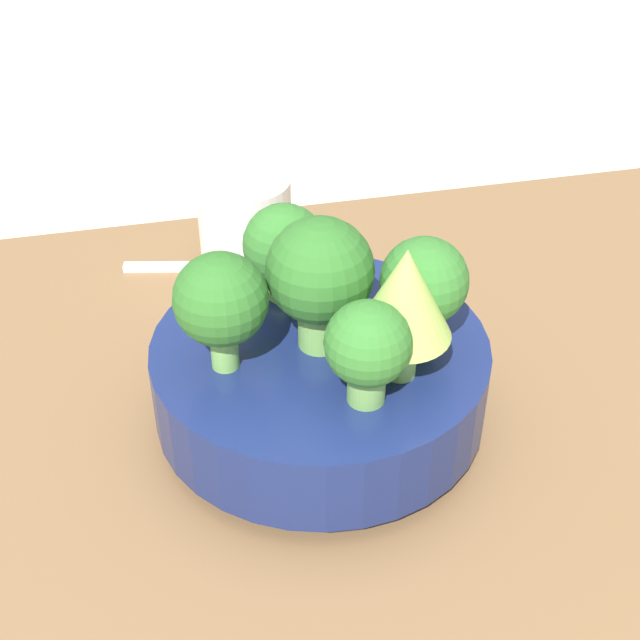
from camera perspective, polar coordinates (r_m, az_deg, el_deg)
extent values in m
plane|color=beige|center=(0.67, -0.51, -10.86)|extent=(6.00, 6.00, 0.00)
cube|color=brown|center=(0.65, -0.52, -9.48)|extent=(1.09, 0.69, 0.05)
cylinder|color=navy|center=(0.65, 0.00, -6.01)|extent=(0.11, 0.11, 0.01)
cylinder|color=navy|center=(0.63, 0.00, -3.59)|extent=(0.23, 0.23, 0.06)
cylinder|color=#6BA34C|center=(0.58, 5.20, -2.18)|extent=(0.02, 0.02, 0.03)
cone|color=#93B751|center=(0.55, 5.46, 1.73)|extent=(0.06, 0.06, 0.06)
cylinder|color=#609347|center=(0.56, 2.99, -4.09)|extent=(0.02, 0.02, 0.03)
sphere|color=#2D6B28|center=(0.54, 3.09, -1.50)|extent=(0.05, 0.05, 0.05)
cylinder|color=#7AB256|center=(0.65, -1.94, 2.47)|extent=(0.03, 0.03, 0.02)
sphere|color=#2D6B28|center=(0.64, -1.99, 4.88)|extent=(0.06, 0.06, 0.06)
cylinder|color=#609347|center=(0.60, 6.45, -0.37)|extent=(0.02, 0.02, 0.03)
sphere|color=#2D6B28|center=(0.58, 6.68, 2.50)|extent=(0.06, 0.06, 0.06)
cylinder|color=#6BA34C|center=(0.60, 0.00, -0.21)|extent=(0.03, 0.03, 0.03)
sphere|color=#286023|center=(0.58, 0.00, 3.18)|extent=(0.07, 0.07, 0.07)
cylinder|color=#6BA34C|center=(0.59, -6.14, -1.69)|extent=(0.02, 0.02, 0.03)
sphere|color=#286023|center=(0.56, -6.38, 1.32)|extent=(0.06, 0.06, 0.06)
cylinder|color=silver|center=(0.81, -4.80, 6.14)|extent=(0.08, 0.08, 0.09)
cube|color=silver|center=(0.82, -5.97, 3.42)|extent=(0.19, 0.05, 0.01)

